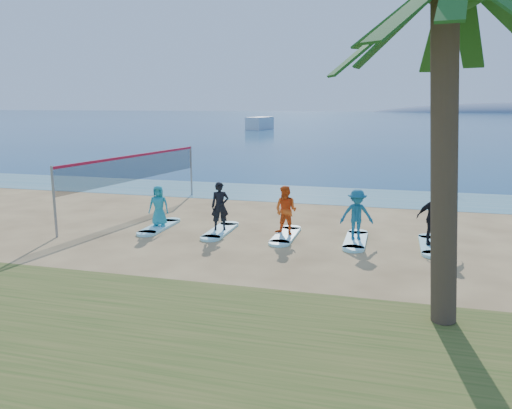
% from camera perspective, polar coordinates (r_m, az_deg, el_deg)
% --- Properties ---
extents(ground, '(600.00, 600.00, 0.00)m').
position_cam_1_polar(ground, '(16.01, -3.62, -5.14)').
color(ground, tan).
rests_on(ground, ground).
extents(shallow_water, '(600.00, 600.00, 0.00)m').
position_cam_1_polar(shallow_water, '(25.91, 3.87, 1.28)').
color(shallow_water, teal).
rests_on(shallow_water, ground).
extents(ocean, '(600.00, 600.00, 0.00)m').
position_cam_1_polar(ocean, '(174.65, 13.76, 9.60)').
color(ocean, navy).
rests_on(ocean, ground).
extents(volleyball_net, '(1.47, 8.98, 2.50)m').
position_cam_1_polar(volleyball_net, '(21.68, -13.66, 4.07)').
color(volleyball_net, gray).
rests_on(volleyball_net, ground).
extents(paddleboard, '(0.76, 3.01, 0.12)m').
position_cam_1_polar(paddleboard, '(28.81, 20.16, 1.73)').
color(paddleboard, silver).
rests_on(paddleboard, ground).
extents(paddleboarder, '(0.77, 1.62, 1.67)m').
position_cam_1_polar(paddleboarder, '(28.69, 20.28, 3.50)').
color(paddleboarder, tan).
rests_on(paddleboarder, paddleboard).
extents(boat_offshore_a, '(3.72, 7.55, 2.22)m').
position_cam_1_polar(boat_offshore_a, '(92.78, 0.44, 8.60)').
color(boat_offshore_a, silver).
rests_on(boat_offshore_a, ground).
extents(surfboard_0, '(0.70, 2.20, 0.09)m').
position_cam_1_polar(surfboard_0, '(19.04, -10.97, -2.50)').
color(surfboard_0, '#A4F9FF').
rests_on(surfboard_0, ground).
extents(student_0, '(0.82, 0.63, 1.51)m').
position_cam_1_polar(student_0, '(18.87, -11.06, -0.14)').
color(student_0, teal).
rests_on(student_0, surfboard_0).
extents(surfboard_1, '(0.70, 2.20, 0.09)m').
position_cam_1_polar(surfboard_1, '(18.13, -4.09, -3.02)').
color(surfboard_1, '#A4F9FF').
rests_on(surfboard_1, ground).
extents(student_1, '(0.75, 0.64, 1.74)m').
position_cam_1_polar(student_1, '(17.92, -4.13, -0.19)').
color(student_1, black).
rests_on(student_1, surfboard_1).
extents(surfboard_2, '(0.70, 2.20, 0.09)m').
position_cam_1_polar(surfboard_2, '(17.50, 3.40, -3.54)').
color(surfboard_2, '#A4F9FF').
rests_on(surfboard_2, ground).
extents(student_2, '(0.98, 0.85, 1.70)m').
position_cam_1_polar(student_2, '(17.29, 3.44, -0.67)').
color(student_2, '#ED5918').
rests_on(student_2, surfboard_2).
extents(surfboard_3, '(0.70, 2.20, 0.09)m').
position_cam_1_polar(surfboard_3, '(17.19, 11.32, -4.03)').
color(surfboard_3, '#A4F9FF').
rests_on(surfboard_3, ground).
extents(student_3, '(1.20, 0.84, 1.69)m').
position_cam_1_polar(student_3, '(16.98, 11.44, -1.12)').
color(student_3, '#1B6483').
rests_on(student_3, surfboard_3).
extents(surfboard_4, '(0.70, 2.20, 0.09)m').
position_cam_1_polar(surfboard_4, '(17.22, 19.37, -4.44)').
color(surfboard_4, '#A4F9FF').
rests_on(surfboard_4, ground).
extents(student_4, '(1.06, 0.52, 1.75)m').
position_cam_1_polar(student_4, '(17.00, 19.58, -1.46)').
color(student_4, black).
rests_on(student_4, surfboard_4).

